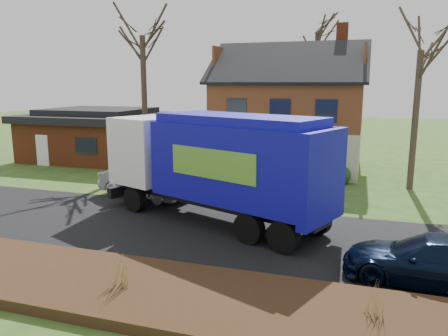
% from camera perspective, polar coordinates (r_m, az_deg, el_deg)
% --- Properties ---
extents(ground, '(120.00, 120.00, 0.00)m').
position_cam_1_polar(ground, '(17.16, -6.11, -7.85)').
color(ground, '#2D4C19').
rests_on(ground, ground).
extents(road, '(80.00, 7.00, 0.02)m').
position_cam_1_polar(road, '(17.16, -6.11, -7.82)').
color(road, black).
rests_on(road, ground).
extents(mulch_verge, '(80.00, 3.50, 0.30)m').
position_cam_1_polar(mulch_verge, '(12.81, -16.06, -14.32)').
color(mulch_verge, black).
rests_on(mulch_verge, ground).
extents(main_house, '(12.95, 8.95, 9.26)m').
position_cam_1_polar(main_house, '(29.22, 7.67, 8.00)').
color(main_house, beige).
rests_on(main_house, ground).
extents(ranch_house, '(9.80, 8.20, 3.70)m').
position_cam_1_polar(ranch_house, '(33.70, -15.99, 4.29)').
color(ranch_house, '#933F20').
rests_on(ranch_house, ground).
extents(garbage_truck, '(10.49, 6.26, 4.37)m').
position_cam_1_polar(garbage_truck, '(17.21, -0.95, 0.94)').
color(garbage_truck, black).
rests_on(garbage_truck, ground).
extents(silver_sedan, '(5.10, 2.77, 1.60)m').
position_cam_1_polar(silver_sedan, '(21.70, -10.28, -1.75)').
color(silver_sedan, '#ACB0B4').
rests_on(silver_sedan, ground).
extents(navy_wagon, '(5.04, 2.49, 1.41)m').
position_cam_1_polar(navy_wagon, '(13.66, 25.70, -10.84)').
color(navy_wagon, black).
rests_on(navy_wagon, ground).
extents(tree_front_west, '(3.93, 3.93, 11.68)m').
position_cam_1_polar(tree_front_west, '(28.59, -10.73, 19.10)').
color(tree_front_west, '#3C2E24').
rests_on(tree_front_west, ground).
extents(tree_front_east, '(3.68, 3.68, 10.22)m').
position_cam_1_polar(tree_front_east, '(24.77, 24.56, 16.51)').
color(tree_front_east, '#453629').
rests_on(tree_front_east, ground).
extents(tree_back, '(4.12, 4.12, 13.05)m').
position_cam_1_polar(tree_back, '(38.57, 12.20, 18.79)').
color(tree_back, '#382B21').
rests_on(tree_back, ground).
extents(grass_clump_mid, '(0.36, 0.29, 1.00)m').
position_cam_1_polar(grass_clump_mid, '(11.97, -13.74, -12.65)').
color(grass_clump_mid, '#A58848').
rests_on(grass_clump_mid, mulch_verge).
extents(grass_clump_east, '(0.31, 0.25, 0.77)m').
position_cam_1_polar(grass_clump_east, '(10.93, 19.03, -16.02)').
color(grass_clump_east, '#A8824A').
rests_on(grass_clump_east, mulch_verge).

